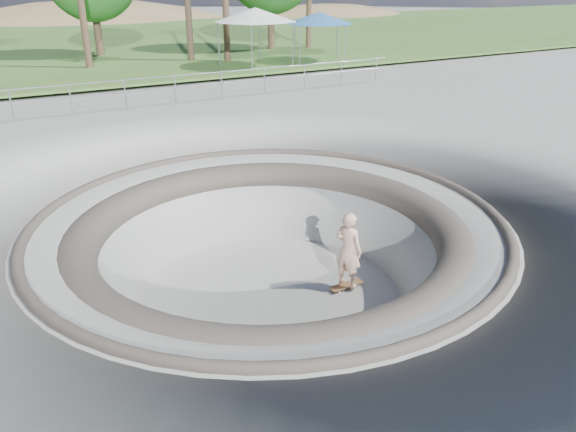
{
  "coord_description": "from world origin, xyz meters",
  "views": [
    {
      "loc": [
        -5.03,
        -9.93,
        4.91
      ],
      "look_at": [
        0.58,
        0.16,
        -0.1
      ],
      "focal_mm": 35.0,
      "sensor_mm": 36.0,
      "label": 1
    }
  ],
  "objects": [
    {
      "name": "skateboard",
      "position": [
        1.73,
        -0.61,
        -1.83
      ],
      "size": [
        0.87,
        0.28,
        0.09
      ],
      "color": "brown",
      "rests_on": "ground"
    },
    {
      "name": "skater",
      "position": [
        1.73,
        -0.61,
        -0.89
      ],
      "size": [
        0.67,
        0.79,
        1.84
      ],
      "primitive_type": "imported",
      "rotation": [
        0.0,
        0.0,
        1.99
      ],
      "color": "#E1AF92",
      "rests_on": "skateboard"
    },
    {
      "name": "canopy_white",
      "position": [
        8.53,
        18.0,
        2.91
      ],
      "size": [
        5.79,
        5.79,
        3.0
      ],
      "color": "gray",
      "rests_on": "ground"
    },
    {
      "name": "grass_strip",
      "position": [
        0.0,
        34.0,
        0.22
      ],
      "size": [
        180.0,
        36.0,
        0.12
      ],
      "color": "#406327",
      "rests_on": "ground"
    },
    {
      "name": "ground",
      "position": [
        0.0,
        0.0,
        0.0
      ],
      "size": [
        180.0,
        180.0,
        0.0
      ],
      "primitive_type": "plane",
      "color": "#979793",
      "rests_on": "ground"
    },
    {
      "name": "skate_bowl",
      "position": [
        0.0,
        0.0,
        -1.83
      ],
      "size": [
        14.0,
        14.0,
        4.1
      ],
      "color": "#979793",
      "rests_on": "ground"
    },
    {
      "name": "canopy_blue",
      "position": [
        12.51,
        18.0,
        2.61
      ],
      "size": [
        4.85,
        4.85,
        2.67
      ],
      "color": "gray",
      "rests_on": "ground"
    },
    {
      "name": "safety_railing",
      "position": [
        0.0,
        12.0,
        0.69
      ],
      "size": [
        25.0,
        0.06,
        1.03
      ],
      "color": "gray",
      "rests_on": "ground"
    },
    {
      "name": "distant_hills",
      "position": [
        3.78,
        57.17,
        -7.02
      ],
      "size": [
        103.2,
        45.0,
        28.6
      ],
      "color": "brown",
      "rests_on": "ground"
    }
  ]
}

